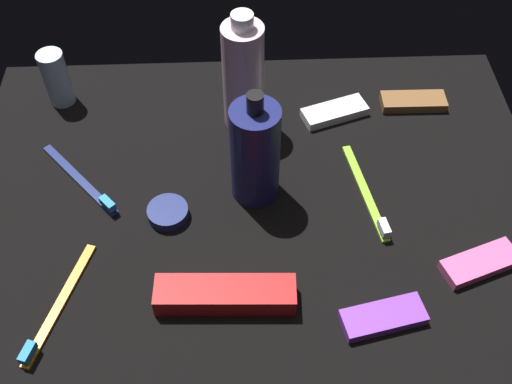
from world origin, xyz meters
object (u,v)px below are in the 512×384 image
toothbrush_lime (368,196)px  toothbrush_navy (83,182)px  snack_bar_white (335,112)px  snack_bar_purple (383,317)px  cream_tin_left (168,213)px  snack_bar_pink (480,263)px  deodorant_stick (56,78)px  snack_bar_brown (413,102)px  toothpaste_box_red (225,295)px  bodywash_bottle (243,76)px  lotion_bottle (256,153)px  toothbrush_orange (55,309)px

toothbrush_lime → toothbrush_navy: size_ratio=1.25×
snack_bar_white → toothbrush_lime: bearing=80.0°
snack_bar_purple → cream_tin_left: (27.29, -17.19, 0.09)cm
toothbrush_navy → snack_bar_purple: 46.31cm
toothbrush_lime → snack_bar_pink: (-12.93, 11.97, 0.14)cm
deodorant_stick → snack_bar_brown: 57.52cm
deodorant_stick → snack_bar_purple: 62.14cm
snack_bar_white → snack_bar_purple: same height
deodorant_stick → toothpaste_box_red: bearing=124.5°
bodywash_bottle → snack_bar_purple: 40.39cm
toothpaste_box_red → snack_bar_pink: size_ratio=1.69×
toothbrush_lime → snack_bar_pink: 17.62cm
bodywash_bottle → toothbrush_navy: size_ratio=1.38×
lotion_bottle → snack_bar_white: bearing=-131.5°
cream_tin_left → bodywash_bottle: bearing=-120.6°
toothpaste_box_red → snack_bar_white: (-17.79, -33.01, -0.85)cm
bodywash_bottle → cream_tin_left: bodywash_bottle is taller
toothbrush_lime → bodywash_bottle: bearing=-44.3°
toothbrush_navy → toothpaste_box_red: size_ratio=0.81×
bodywash_bottle → toothbrush_lime: bearing=135.7°
toothbrush_navy → snack_bar_brown: size_ratio=1.37×
snack_bar_brown → snack_bar_pink: same height
toothbrush_lime → deodorant_stick: bearing=-25.7°
toothbrush_lime → toothbrush_navy: bearing=-5.9°
lotion_bottle → toothbrush_navy: size_ratio=1.29×
toothbrush_lime → snack_bar_white: bearing=-81.0°
bodywash_bottle → deodorant_stick: bodywash_bottle is taller
toothbrush_orange → snack_bar_white: toothbrush_orange is taller
lotion_bottle → cream_tin_left: 14.96cm
toothbrush_navy → snack_bar_purple: toothbrush_navy is taller
deodorant_stick → snack_bar_pink: size_ratio=0.91×
bodywash_bottle → snack_bar_pink: size_ratio=1.90×
lotion_bottle → snack_bar_brown: bearing=-147.3°
bodywash_bottle → snack_bar_pink: bearing=136.3°
cream_tin_left → deodorant_stick: bearing=-53.1°
cream_tin_left → toothbrush_navy: bearing=-26.4°
snack_bar_pink → cream_tin_left: cream_tin_left is taller
deodorant_stick → toothbrush_orange: bearing=97.6°
toothbrush_navy → snack_bar_white: bearing=-161.3°
toothbrush_orange → cream_tin_left: toothbrush_orange is taller
snack_bar_purple → snack_bar_pink: 15.81cm
snack_bar_purple → snack_bar_pink: bearing=-164.7°
toothbrush_lime → toothbrush_orange: same height
bodywash_bottle → snack_bar_purple: (-16.13, 36.08, -8.37)cm
toothbrush_navy → toothbrush_orange: size_ratio=0.82×
snack_bar_white → cream_tin_left: cream_tin_left is taller
toothbrush_orange → snack_bar_white: 51.50cm
snack_bar_purple → toothpaste_box_red: bearing=-22.1°
toothbrush_navy → snack_bar_white: size_ratio=1.37×
lotion_bottle → snack_bar_purple: size_ratio=1.78×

